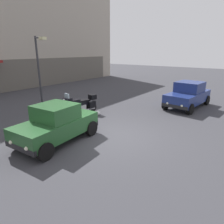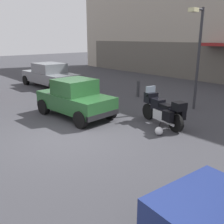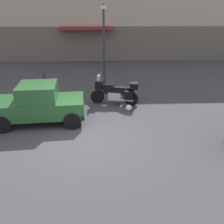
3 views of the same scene
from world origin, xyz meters
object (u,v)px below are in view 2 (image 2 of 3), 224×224
car_compact_side (75,98)px  streetlamp_curbside (197,49)px  car_sedan_far (50,75)px  helmet (159,131)px  motorcycle (162,109)px  bollard_curbside (138,88)px

car_compact_side → streetlamp_curbside: (2.59, 4.59, 1.92)m
car_sedan_far → helmet: bearing=-9.6°
motorcycle → bollard_curbside: 4.77m
motorcycle → car_sedan_far: (-9.69, 0.58, 0.16)m
motorcycle → car_compact_side: car_compact_side is taller
motorcycle → bollard_curbside: motorcycle is taller
streetlamp_curbside → car_compact_side: bearing=-119.5°
car_sedan_far → motorcycle: bearing=-5.1°
motorcycle → streetlamp_curbside: size_ratio=0.51×
car_compact_side → streetlamp_curbside: bearing=-123.8°
car_sedan_far → car_compact_side: same height
motorcycle → streetlamp_curbside: streetlamp_curbside is taller
car_sedan_far → streetlamp_curbside: (9.23, 2.22, 1.90)m
car_sedan_far → streetlamp_curbside: size_ratio=1.06×
helmet → car_sedan_far: size_ratio=0.06×
motorcycle → helmet: (0.54, -0.84, -0.48)m
car_compact_side → car_sedan_far: bearing=-24.0°
motorcycle → helmet: motorcycle is taller
car_compact_side → helmet: bearing=-169.4°
car_compact_side → bollard_curbside: car_compact_side is taller
motorcycle → streetlamp_curbside: 3.51m
motorcycle → streetlamp_curbside: bearing=-67.1°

